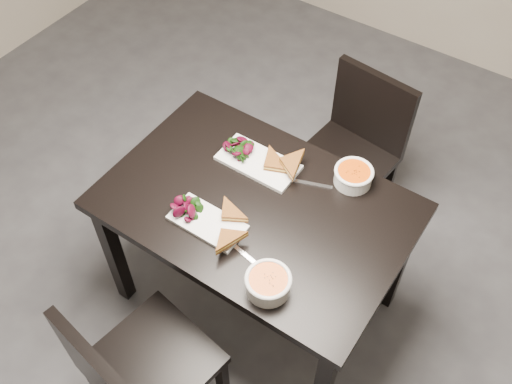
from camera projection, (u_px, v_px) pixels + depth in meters
ground at (232, 319)px, 2.77m from camera, size 5.00×5.00×0.00m
table at (256, 218)px, 2.34m from camera, size 1.20×0.80×0.75m
chair_near at (135, 371)px, 2.11m from camera, size 0.48×0.48×0.85m
chair_far at (355, 144)px, 2.83m from camera, size 0.47×0.47×0.85m
plate_near at (207, 222)px, 2.19m from camera, size 0.29×0.15×0.01m
sandwich_near at (223, 223)px, 2.15m from camera, size 0.18×0.17×0.05m
salad_near at (186, 206)px, 2.21m from camera, size 0.09×0.08×0.04m
soup_bowl_near at (268, 283)px, 1.99m from camera, size 0.17×0.17×0.07m
cutlery_near at (251, 259)px, 2.10m from camera, size 0.18×0.05×0.00m
plate_far at (258, 163)px, 2.39m from camera, size 0.34×0.17×0.02m
sandwich_far at (270, 166)px, 2.33m from camera, size 0.20×0.18×0.05m
salad_far at (238, 147)px, 2.40m from camera, size 0.11×0.09×0.05m
soup_bowl_far at (353, 175)px, 2.30m from camera, size 0.16×0.16×0.07m
cutlery_far at (310, 183)px, 2.32m from camera, size 0.17×0.08×0.00m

